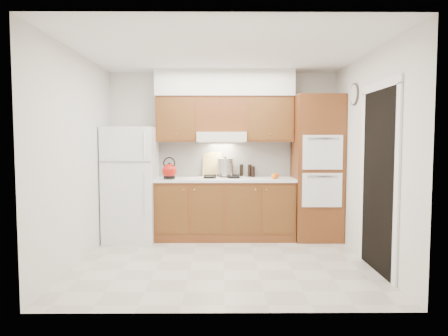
# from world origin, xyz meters

# --- Properties ---
(floor) EXTENTS (3.60, 3.60, 0.00)m
(floor) POSITION_xyz_m (0.00, 0.00, 0.00)
(floor) COLOR beige
(floor) RESTS_ON ground
(ceiling) EXTENTS (3.60, 3.60, 0.00)m
(ceiling) POSITION_xyz_m (0.00, 0.00, 2.60)
(ceiling) COLOR white
(ceiling) RESTS_ON wall_back
(wall_back) EXTENTS (3.60, 0.02, 2.60)m
(wall_back) POSITION_xyz_m (0.00, 1.50, 1.30)
(wall_back) COLOR silver
(wall_back) RESTS_ON floor
(wall_left) EXTENTS (0.02, 3.00, 2.60)m
(wall_left) POSITION_xyz_m (-1.80, 0.00, 1.30)
(wall_left) COLOR silver
(wall_left) RESTS_ON floor
(wall_right) EXTENTS (0.02, 3.00, 2.60)m
(wall_right) POSITION_xyz_m (1.80, 0.00, 1.30)
(wall_right) COLOR silver
(wall_right) RESTS_ON floor
(fridge) EXTENTS (0.75, 0.72, 1.72)m
(fridge) POSITION_xyz_m (-1.41, 1.14, 0.86)
(fridge) COLOR white
(fridge) RESTS_ON floor
(base_cabinets) EXTENTS (2.11, 0.60, 0.90)m
(base_cabinets) POSITION_xyz_m (0.02, 1.20, 0.45)
(base_cabinets) COLOR brown
(base_cabinets) RESTS_ON floor
(countertop) EXTENTS (2.13, 0.62, 0.04)m
(countertop) POSITION_xyz_m (0.03, 1.19, 0.92)
(countertop) COLOR white
(countertop) RESTS_ON base_cabinets
(backsplash) EXTENTS (2.11, 0.03, 0.56)m
(backsplash) POSITION_xyz_m (0.02, 1.49, 1.22)
(backsplash) COLOR white
(backsplash) RESTS_ON countertop
(oven_cabinet) EXTENTS (0.70, 0.65, 2.20)m
(oven_cabinet) POSITION_xyz_m (1.44, 1.18, 1.10)
(oven_cabinet) COLOR brown
(oven_cabinet) RESTS_ON floor
(upper_cab_left) EXTENTS (0.63, 0.33, 0.70)m
(upper_cab_left) POSITION_xyz_m (-0.71, 1.33, 1.85)
(upper_cab_left) COLOR brown
(upper_cab_left) RESTS_ON wall_back
(upper_cab_right) EXTENTS (0.73, 0.33, 0.70)m
(upper_cab_right) POSITION_xyz_m (0.72, 1.33, 1.85)
(upper_cab_right) COLOR brown
(upper_cab_right) RESTS_ON wall_back
(range_hood) EXTENTS (0.75, 0.45, 0.15)m
(range_hood) POSITION_xyz_m (-0.02, 1.27, 1.57)
(range_hood) COLOR silver
(range_hood) RESTS_ON wall_back
(upper_cab_over_hood) EXTENTS (0.75, 0.33, 0.55)m
(upper_cab_over_hood) POSITION_xyz_m (-0.02, 1.33, 1.92)
(upper_cab_over_hood) COLOR brown
(upper_cab_over_hood) RESTS_ON range_hood
(soffit) EXTENTS (2.13, 0.36, 0.40)m
(soffit) POSITION_xyz_m (0.03, 1.32, 2.40)
(soffit) COLOR silver
(soffit) RESTS_ON wall_back
(cooktop) EXTENTS (0.74, 0.50, 0.01)m
(cooktop) POSITION_xyz_m (-0.02, 1.21, 0.95)
(cooktop) COLOR white
(cooktop) RESTS_ON countertop
(doorway) EXTENTS (0.02, 0.90, 2.10)m
(doorway) POSITION_xyz_m (1.79, -0.35, 1.05)
(doorway) COLOR black
(doorway) RESTS_ON floor
(wall_clock) EXTENTS (0.02, 0.30, 0.30)m
(wall_clock) POSITION_xyz_m (1.79, 0.55, 2.15)
(wall_clock) COLOR #3F3833
(wall_clock) RESTS_ON wall_right
(kettle) EXTENTS (0.28, 0.28, 0.22)m
(kettle) POSITION_xyz_m (-0.81, 1.06, 1.06)
(kettle) COLOR #9C130B
(kettle) RESTS_ON countertop
(cutting_board) EXTENTS (0.31, 0.12, 0.40)m
(cutting_board) POSITION_xyz_m (-0.17, 1.44, 1.14)
(cutting_board) COLOR tan
(cutting_board) RESTS_ON countertop
(stock_pot) EXTENTS (0.29, 0.29, 0.26)m
(stock_pot) POSITION_xyz_m (0.03, 1.29, 1.10)
(stock_pot) COLOR silver
(stock_pot) RESTS_ON cooktop
(condiment_a) EXTENTS (0.07, 0.07, 0.20)m
(condiment_a) POSITION_xyz_m (0.29, 1.45, 1.04)
(condiment_a) COLOR black
(condiment_a) RESTS_ON countertop
(condiment_b) EXTENTS (0.08, 0.08, 0.20)m
(condiment_b) POSITION_xyz_m (0.43, 1.45, 1.04)
(condiment_b) COLOR black
(condiment_b) RESTS_ON countertop
(condiment_c) EXTENTS (0.08, 0.08, 0.17)m
(condiment_c) POSITION_xyz_m (0.47, 1.38, 1.03)
(condiment_c) COLOR black
(condiment_c) RESTS_ON countertop
(orange_near) EXTENTS (0.08, 0.08, 0.08)m
(orange_near) POSITION_xyz_m (0.77, 1.09, 0.98)
(orange_near) COLOR orange
(orange_near) RESTS_ON countertop
(orange_far) EXTENTS (0.10, 0.10, 0.08)m
(orange_far) POSITION_xyz_m (0.82, 1.19, 0.98)
(orange_far) COLOR #FF520D
(orange_far) RESTS_ON countertop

